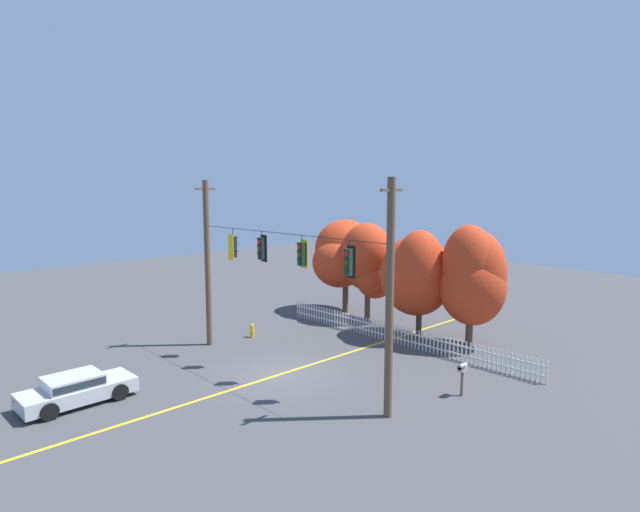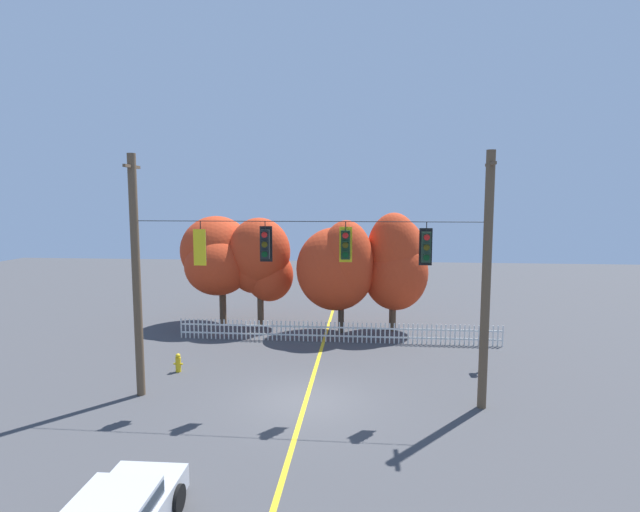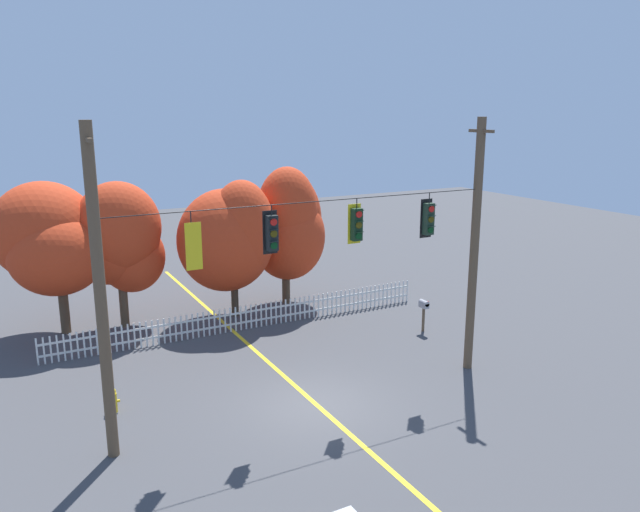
# 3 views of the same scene
# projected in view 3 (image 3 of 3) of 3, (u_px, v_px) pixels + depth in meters

# --- Properties ---
(ground) EXTENTS (80.00, 80.00, 0.00)m
(ground) POSITION_uv_depth(u_px,v_px,m) (316.00, 405.00, 18.95)
(ground) COLOR #424244
(lane_centerline_stripe) EXTENTS (0.16, 36.00, 0.01)m
(lane_centerline_stripe) POSITION_uv_depth(u_px,v_px,m) (316.00, 404.00, 18.95)
(lane_centerline_stripe) COLOR gold
(lane_centerline_stripe) RESTS_ON ground
(signal_support_span) EXTENTS (12.29, 1.10, 8.59)m
(signal_support_span) POSITION_uv_depth(u_px,v_px,m) (316.00, 267.00, 17.94)
(signal_support_span) COLOR brown
(signal_support_span) RESTS_ON ground
(traffic_signal_westbound_side) EXTENTS (0.43, 0.38, 1.52)m
(traffic_signal_westbound_side) POSITION_uv_depth(u_px,v_px,m) (192.00, 245.00, 16.02)
(traffic_signal_westbound_side) COLOR black
(traffic_signal_eastbound_side) EXTENTS (0.43, 0.38, 1.39)m
(traffic_signal_eastbound_side) POSITION_uv_depth(u_px,v_px,m) (272.00, 233.00, 17.05)
(traffic_signal_eastbound_side) COLOR black
(traffic_signal_northbound_primary) EXTENTS (0.43, 0.38, 1.38)m
(traffic_signal_northbound_primary) POSITION_uv_depth(u_px,v_px,m) (356.00, 224.00, 18.30)
(traffic_signal_northbound_primary) COLOR black
(traffic_signal_southbound_primary) EXTENTS (0.43, 0.38, 1.46)m
(traffic_signal_southbound_primary) POSITION_uv_depth(u_px,v_px,m) (428.00, 219.00, 19.53)
(traffic_signal_southbound_primary) COLOR black
(white_picket_fence) EXTENTS (15.99, 0.06, 1.01)m
(white_picket_fence) POSITION_uv_depth(u_px,v_px,m) (248.00, 317.00, 25.37)
(white_picket_fence) COLOR silver
(white_picket_fence) RESTS_ON ground
(autumn_maple_near_fence) EXTENTS (4.17, 4.54, 6.12)m
(autumn_maple_near_fence) POSITION_uv_depth(u_px,v_px,m) (49.00, 241.00, 24.09)
(autumn_maple_near_fence) COLOR brown
(autumn_maple_near_fence) RESTS_ON ground
(autumn_maple_mid) EXTENTS (3.69, 2.99, 6.06)m
(autumn_maple_mid) POSITION_uv_depth(u_px,v_px,m) (118.00, 239.00, 24.95)
(autumn_maple_mid) COLOR brown
(autumn_maple_mid) RESTS_ON ground
(autumn_oak_far_east) EXTENTS (4.13, 3.66, 5.99)m
(autumn_oak_far_east) POSITION_uv_depth(u_px,v_px,m) (232.00, 235.00, 26.10)
(autumn_oak_far_east) COLOR #473828
(autumn_oak_far_east) RESTS_ON ground
(autumn_maple_far_west) EXTENTS (3.43, 3.19, 6.36)m
(autumn_maple_far_west) POSITION_uv_depth(u_px,v_px,m) (289.00, 226.00, 28.05)
(autumn_maple_far_west) COLOR brown
(autumn_maple_far_west) RESTS_ON ground
(fire_hydrant) EXTENTS (0.38, 0.22, 0.77)m
(fire_hydrant) POSITION_uv_depth(u_px,v_px,m) (113.00, 400.00, 18.40)
(fire_hydrant) COLOR gold
(fire_hydrant) RESTS_ON ground
(roadside_mailbox) EXTENTS (0.25, 0.44, 1.33)m
(roadside_mailbox) POSITION_uv_depth(u_px,v_px,m) (424.00, 306.00, 24.93)
(roadside_mailbox) COLOR brown
(roadside_mailbox) RESTS_ON ground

